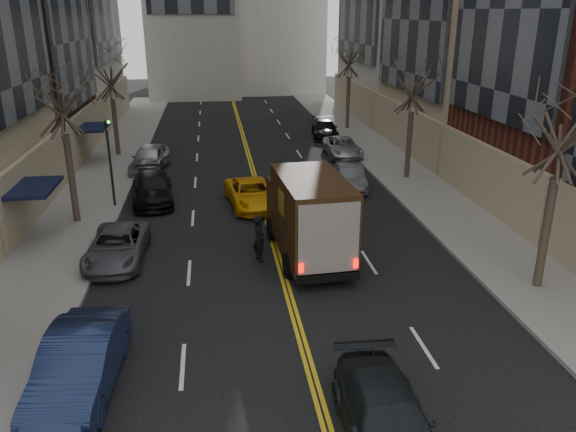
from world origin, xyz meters
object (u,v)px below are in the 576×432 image
Objects in this scene: ups_truck at (309,216)px; taxi at (251,194)px; observer_sedan at (387,420)px; pedestrian at (259,238)px.

ups_truck is 6.85m from taxi.
ups_truck reaches higher than taxi.
observer_sedan is 0.99× the size of taxi.
observer_sedan is at bearing 170.62° from pedestrian.
observer_sedan is at bearing -93.82° from ups_truck.
pedestrian is (-0.18, -6.63, 0.29)m from taxi.
pedestrian is at bearing 179.55° from ups_truck.
taxi is (-1.78, 17.06, -0.02)m from observer_sedan.
observer_sedan is (-0.02, -10.55, -1.06)m from ups_truck.
ups_truck is at bearing -106.76° from pedestrian.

